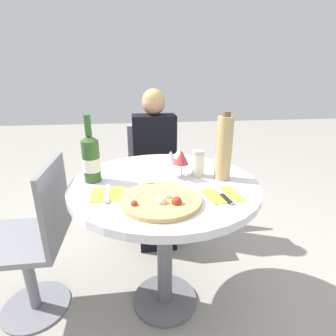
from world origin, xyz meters
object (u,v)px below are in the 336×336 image
at_px(tall_carafe, 224,148).
at_px(seated_diner, 156,176).
at_px(chair_empty_side, 35,243).
at_px(chair_behind_diner, 154,180).
at_px(wine_bottle, 91,158).
at_px(dining_table, 165,204).
at_px(pizza_large, 161,200).

bearing_deg(tall_carafe, seated_diner, 112.43).
xyz_separation_m(seated_diner, chair_empty_side, (-0.69, -0.64, -0.09)).
xyz_separation_m(chair_behind_diner, wine_bottle, (-0.36, -0.78, 0.46)).
xyz_separation_m(chair_behind_diner, seated_diner, (-0.00, -0.14, 0.09)).
bearing_deg(dining_table, wine_bottle, 171.72).
bearing_deg(chair_empty_side, dining_table, -94.16).
distance_m(chair_behind_diner, seated_diner, 0.17).
height_order(pizza_large, wine_bottle, wine_bottle).
relative_size(seated_diner, pizza_large, 3.47).
distance_m(dining_table, pizza_large, 0.27).
bearing_deg(seated_diner, tall_carafe, 112.43).
bearing_deg(pizza_large, seated_diner, 87.02).
bearing_deg(pizza_large, wine_bottle, 138.55).
height_order(chair_behind_diner, pizza_large, chair_behind_diner).
distance_m(chair_behind_diner, tall_carafe, 1.01).
relative_size(dining_table, pizza_large, 2.74).
distance_m(chair_empty_side, wine_bottle, 0.57).
distance_m(dining_table, chair_empty_side, 0.72).
bearing_deg(wine_bottle, pizza_large, -41.45).
xyz_separation_m(dining_table, chair_behind_diner, (0.01, 0.83, -0.21)).
bearing_deg(chair_behind_diner, tall_carafe, 108.98).
bearing_deg(seated_diner, wine_bottle, 60.61).
bearing_deg(tall_carafe, pizza_large, -146.58).
bearing_deg(chair_behind_diner, chair_empty_side, 48.33).
distance_m(dining_table, tall_carafe, 0.41).
bearing_deg(wine_bottle, chair_empty_side, -179.77).
xyz_separation_m(chair_empty_side, tall_carafe, (0.98, -0.05, 0.50)).
bearing_deg(seated_diner, dining_table, 89.34).
relative_size(chair_empty_side, wine_bottle, 2.66).
height_order(chair_empty_side, wine_bottle, wine_bottle).
relative_size(dining_table, tall_carafe, 2.75).
height_order(seated_diner, chair_empty_side, seated_diner).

